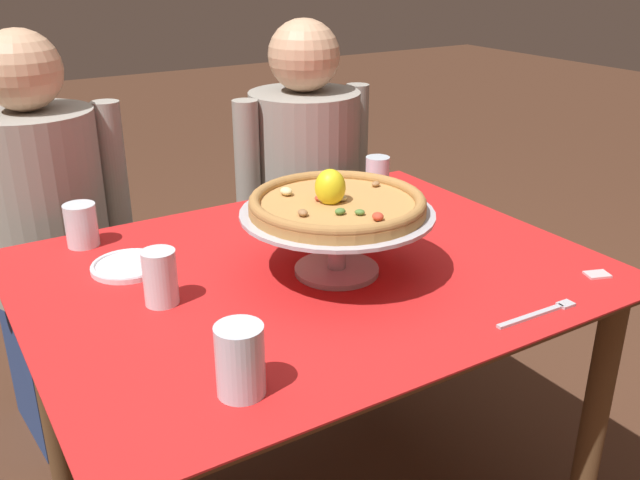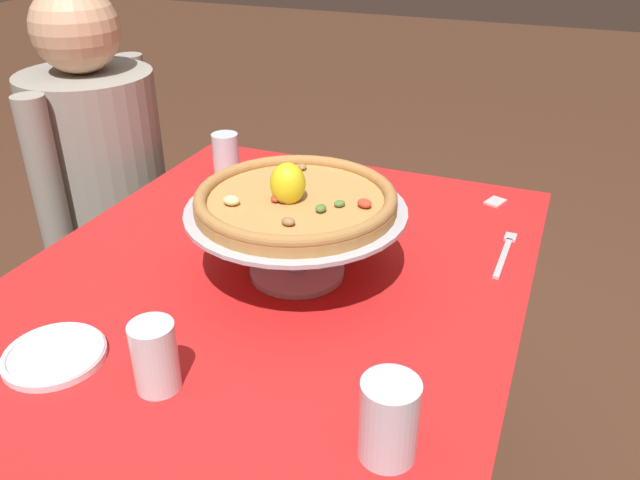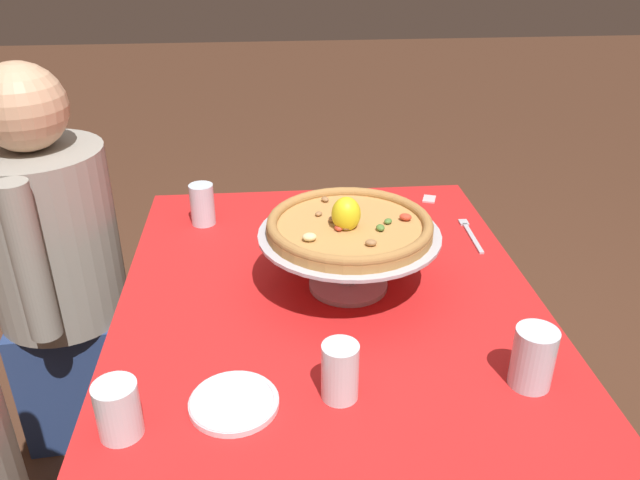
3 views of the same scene
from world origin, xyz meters
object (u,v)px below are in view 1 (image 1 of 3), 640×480
(water_glass_back_left, at_px, (82,228))
(side_plate, at_px, (128,265))
(pizza, at_px, (337,203))
(dinner_fork, at_px, (541,313))
(diner_left, at_px, (51,252))
(water_glass_side_left, at_px, (160,281))
(water_glass_front_left, at_px, (240,365))
(diner_right, at_px, (305,199))
(water_glass_back_right, at_px, (377,179))
(pizza_stand, at_px, (337,228))
(sugar_packet, at_px, (597,274))

(water_glass_back_left, height_order, side_plate, water_glass_back_left)
(water_glass_back_left, relative_size, side_plate, 0.63)
(pizza, bearing_deg, dinner_fork, -57.29)
(diner_left, bearing_deg, water_glass_side_left, -83.54)
(water_glass_back_left, height_order, diner_left, diner_left)
(water_glass_front_left, height_order, side_plate, water_glass_front_left)
(water_glass_back_left, distance_m, water_glass_side_left, 0.38)
(water_glass_front_left, height_order, diner_right, diner_right)
(water_glass_back_right, bearing_deg, water_glass_side_left, -158.13)
(side_plate, xyz_separation_m, diner_right, (0.77, 0.54, -0.15))
(water_glass_back_right, relative_size, water_glass_side_left, 1.03)
(pizza, distance_m, diner_left, 0.96)
(water_glass_back_right, height_order, dinner_fork, water_glass_back_right)
(water_glass_back_right, bearing_deg, diner_left, 152.42)
(pizza_stand, xyz_separation_m, water_glass_side_left, (-0.37, 0.06, -0.06))
(water_glass_side_left, xyz_separation_m, sugar_packet, (0.84, -0.37, -0.05))
(water_glass_back_right, bearing_deg, pizza_stand, -135.64)
(water_glass_front_left, distance_m, side_plate, 0.55)
(water_glass_front_left, xyz_separation_m, sugar_packet, (0.84, -0.02, -0.05))
(diner_right, bearing_deg, side_plate, -144.98)
(water_glass_back_right, distance_m, side_plate, 0.76)
(water_glass_front_left, height_order, dinner_fork, water_glass_front_left)
(dinner_fork, relative_size, diner_right, 0.17)
(pizza, bearing_deg, water_glass_side_left, 170.35)
(side_plate, height_order, sugar_packet, side_plate)
(pizza_stand, relative_size, sugar_packet, 8.24)
(side_plate, relative_size, diner_right, 0.14)
(pizza_stand, xyz_separation_m, side_plate, (-0.38, 0.25, -0.10))
(pizza, distance_m, dinner_fork, 0.46)
(water_glass_back_left, distance_m, diner_right, 0.91)
(pizza, bearing_deg, diner_left, 119.83)
(pizza, relative_size, sugar_packet, 7.44)
(water_glass_back_left, bearing_deg, sugar_packet, -39.81)
(water_glass_back_right, relative_size, diner_right, 0.10)
(water_glass_side_left, xyz_separation_m, diner_left, (-0.08, 0.73, -0.19))
(pizza, xyz_separation_m, water_glass_front_left, (-0.37, -0.29, -0.11))
(pizza, bearing_deg, pizza_stand, -32.37)
(water_glass_back_left, relative_size, sugar_packet, 2.05)
(water_glass_front_left, height_order, diner_left, diner_left)
(water_glass_front_left, bearing_deg, pizza_stand, 38.42)
(pizza, distance_m, side_plate, 0.48)
(pizza_stand, height_order, water_glass_front_left, pizza_stand)
(water_glass_back_right, bearing_deg, dinner_fork, -100.60)
(pizza_stand, distance_m, sugar_packet, 0.57)
(pizza, relative_size, water_glass_front_left, 3.11)
(water_glass_back_left, height_order, water_glass_side_left, water_glass_side_left)
(water_glass_side_left, bearing_deg, sugar_packet, -23.86)
(water_glass_side_left, bearing_deg, water_glass_back_right, 21.87)
(dinner_fork, height_order, sugar_packet, dinner_fork)
(sugar_packet, bearing_deg, pizza, 146.71)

